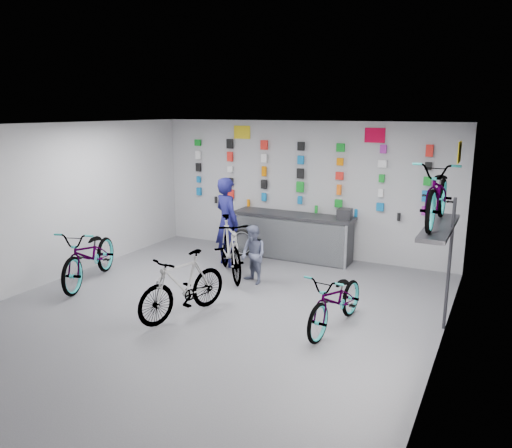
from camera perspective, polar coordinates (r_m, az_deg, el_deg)
The scene contains 20 objects.
floor at distance 8.23m, azimuth -5.63°, elevation -10.23°, with size 8.00×8.00×0.00m, color #4F4F54.
ceiling at distance 7.58m, azimuth -6.13°, elevation 11.12°, with size 8.00×8.00×0.00m, color white.
wall_back at distance 11.28m, azimuth 5.20°, elevation 4.05°, with size 7.00×7.00×0.00m, color #A9A9AB.
wall_left at distance 10.07m, azimuth -22.88°, elevation 2.02°, with size 8.00×8.00×0.00m, color #A9A9AB.
wall_right at distance 6.61m, azimuth 20.61°, elevation -3.07°, with size 8.00×8.00×0.00m, color #A9A9AB.
counter at distance 11.06m, azimuth 4.21°, elevation -1.46°, with size 2.70×0.66×1.00m.
merch_wall at distance 11.17m, azimuth 5.09°, elevation 5.62°, with size 5.56×0.08×1.57m.
wall_bracket at distance 7.80m, azimuth 20.39°, elevation -0.98°, with size 0.39×1.90×2.00m.
sign_left at distance 11.78m, azimuth -1.61°, elevation 10.44°, with size 0.42×0.02×0.30m, color gold.
sign_right at distance 10.65m, azimuth 13.43°, elevation 9.84°, with size 0.42×0.02×0.30m, color #BE032B.
sign_side at distance 7.60m, azimuth 22.23°, elevation 7.61°, with size 0.02×0.40×0.30m, color gold.
bike_left at distance 9.96m, azimuth -18.44°, elevation -3.37°, with size 0.73×2.09×1.10m, color gray.
bike_center at distance 8.04m, azimuth -8.36°, elevation -6.92°, with size 0.49×1.73×1.04m, color gray.
bike_right at distance 7.62m, azimuth 9.17°, elevation -8.56°, with size 0.61×1.75×0.92m, color gray.
bike_service at distance 9.84m, azimuth -3.03°, elevation -2.66°, with size 0.55×1.96×1.18m, color gray.
bike_wall at distance 7.69m, azimuth 20.15°, elevation 3.34°, with size 0.63×1.80×0.95m, color gray.
clerk at distance 10.46m, azimuth -3.33°, elevation 0.24°, with size 0.68×0.45×1.87m, color #121248.
customer at distance 9.43m, azimuth -0.33°, elevation -3.53°, with size 0.54×0.42×1.12m, color slate.
spare_wheel at distance 11.24m, azimuth -1.61°, elevation -2.16°, with size 0.62×0.17×0.62m.
register at distance 10.55m, azimuth 10.09°, elevation 1.14°, with size 0.28×0.30×0.22m, color black.
Camera 1 is at (4.12, -6.35, 3.23)m, focal length 35.00 mm.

